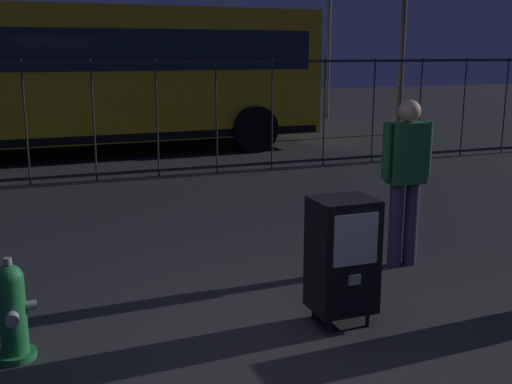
{
  "coord_description": "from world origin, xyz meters",
  "views": [
    {
      "loc": [
        -1.57,
        -3.88,
        2.12
      ],
      "look_at": [
        0.3,
        1.2,
        0.9
      ],
      "focal_mm": 43.82,
      "sensor_mm": 36.0,
      "label": 1
    }
  ],
  "objects_px": {
    "bus_near": "(67,72)",
    "bus_far": "(82,67)",
    "pedestrian": "(406,173)",
    "fire_hydrant": "(12,312)",
    "newspaper_box_primary": "(342,255)"
  },
  "relations": [
    {
      "from": "bus_far",
      "to": "pedestrian",
      "type": "bearing_deg",
      "value": -80.76
    },
    {
      "from": "newspaper_box_primary",
      "to": "fire_hydrant",
      "type": "bearing_deg",
      "value": 174.02
    },
    {
      "from": "bus_near",
      "to": "bus_far",
      "type": "distance_m",
      "value": 3.87
    },
    {
      "from": "newspaper_box_primary",
      "to": "bus_near",
      "type": "relative_size",
      "value": 0.1
    },
    {
      "from": "fire_hydrant",
      "to": "pedestrian",
      "type": "xyz_separation_m",
      "value": [
        3.67,
        0.77,
        0.6
      ]
    },
    {
      "from": "newspaper_box_primary",
      "to": "pedestrian",
      "type": "distance_m",
      "value": 1.65
    },
    {
      "from": "bus_near",
      "to": "fire_hydrant",
      "type": "bearing_deg",
      "value": -98.57
    },
    {
      "from": "pedestrian",
      "to": "bus_near",
      "type": "relative_size",
      "value": 0.16
    },
    {
      "from": "fire_hydrant",
      "to": "bus_near",
      "type": "xyz_separation_m",
      "value": [
        1.04,
        9.24,
        1.36
      ]
    },
    {
      "from": "fire_hydrant",
      "to": "newspaper_box_primary",
      "type": "distance_m",
      "value": 2.46
    },
    {
      "from": "pedestrian",
      "to": "bus_far",
      "type": "distance_m",
      "value": 12.46
    },
    {
      "from": "newspaper_box_primary",
      "to": "pedestrian",
      "type": "height_order",
      "value": "pedestrian"
    },
    {
      "from": "pedestrian",
      "to": "bus_near",
      "type": "height_order",
      "value": "bus_near"
    },
    {
      "from": "fire_hydrant",
      "to": "newspaper_box_primary",
      "type": "bearing_deg",
      "value": -5.98
    },
    {
      "from": "newspaper_box_primary",
      "to": "bus_far",
      "type": "height_order",
      "value": "bus_far"
    }
  ]
}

